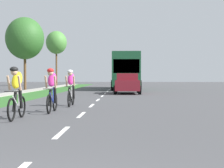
# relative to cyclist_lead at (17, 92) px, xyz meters

# --- Properties ---
(ground_plane) EXTENTS (120.00, 120.00, 0.00)m
(ground_plane) POSITION_rel_cyclist_lead_xyz_m (1.78, 12.30, -0.81)
(ground_plane) COLOR #424244
(grass_verge) EXTENTS (2.61, 70.00, 0.01)m
(grass_verge) POSITION_rel_cyclist_lead_xyz_m (-3.14, 12.30, -0.81)
(grass_verge) COLOR #2D6026
(grass_verge) RESTS_ON ground_plane
(lane_markings_center) EXTENTS (0.12, 54.07, 0.01)m
(lane_markings_center) POSITION_rel_cyclist_lead_xyz_m (1.78, 16.30, -0.81)
(lane_markings_center) COLOR white
(lane_markings_center) RESTS_ON ground_plane
(cyclist_lead) EXTENTS (0.42, 1.72, 1.58)m
(cyclist_lead) POSITION_rel_cyclist_lead_xyz_m (0.00, 0.00, 0.00)
(cyclist_lead) COLOR black
(cyclist_lead) RESTS_ON ground_plane
(cyclist_trailing) EXTENTS (0.42, 1.72, 1.58)m
(cyclist_trailing) POSITION_rel_cyclist_lead_xyz_m (0.63, 2.08, 0.00)
(cyclist_trailing) COLOR black
(cyclist_trailing) RESTS_ON ground_plane
(cyclist_distant) EXTENTS (0.42, 1.72, 1.58)m
(cyclist_distant) POSITION_rel_cyclist_lead_xyz_m (0.91, 4.80, 0.00)
(cyclist_distant) COLOR black
(cyclist_distant) RESTS_ON ground_plane
(sedan_maroon) EXTENTS (1.98, 4.30, 1.52)m
(sedan_maroon) POSITION_rel_cyclist_lead_xyz_m (3.45, 16.18, -0.04)
(sedan_maroon) COLOR maroon
(sedan_maroon) RESTS_ON ground_plane
(bus_dark_green) EXTENTS (2.78, 11.60, 3.48)m
(bus_dark_green) POSITION_rel_cyclist_lead_xyz_m (3.41, 25.53, 1.17)
(bus_dark_green) COLOR #194C2D
(bus_dark_green) RESTS_ON ground_plane
(street_tree_near) EXTENTS (3.57, 3.57, 6.82)m
(street_tree_near) POSITION_rel_cyclist_lead_xyz_m (-6.06, 22.27, 4.03)
(street_tree_near) COLOR brown
(street_tree_near) RESTS_ON ground_plane
(street_tree_far) EXTENTS (2.86, 2.86, 7.54)m
(street_tree_far) POSITION_rel_cyclist_lead_xyz_m (-6.11, 37.84, 5.12)
(street_tree_far) COLOR brown
(street_tree_far) RESTS_ON ground_plane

